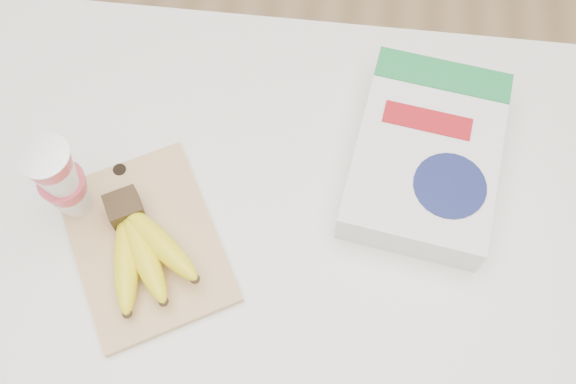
# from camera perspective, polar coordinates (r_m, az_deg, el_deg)

# --- Properties ---
(table) EXTENTS (1.15, 0.76, 0.86)m
(table) POSITION_cam_1_polar(r_m,az_deg,el_deg) (1.36, -5.15, -9.19)
(table) COLOR white
(table) RESTS_ON ground
(cutting_board) EXTENTS (0.31, 0.33, 0.01)m
(cutting_board) POSITION_cam_1_polar(r_m,az_deg,el_deg) (0.95, -12.53, -4.40)
(cutting_board) COLOR tan
(cutting_board) RESTS_ON table
(bananas) EXTENTS (0.17, 0.19, 0.06)m
(bananas) POSITION_cam_1_polar(r_m,az_deg,el_deg) (0.92, -12.91, -4.89)
(bananas) COLOR #382816
(bananas) RESTS_ON cutting_board
(yogurt_stack) EXTENTS (0.07, 0.07, 0.16)m
(yogurt_stack) POSITION_cam_1_polar(r_m,az_deg,el_deg) (0.92, -19.60, 1.05)
(yogurt_stack) COLOR white
(yogurt_stack) RESTS_ON cutting_board
(cereal_box) EXTENTS (0.25, 0.33, 0.07)m
(cereal_box) POSITION_cam_1_polar(r_m,az_deg,el_deg) (0.98, 12.15, 3.30)
(cereal_box) COLOR silver
(cereal_box) RESTS_ON table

